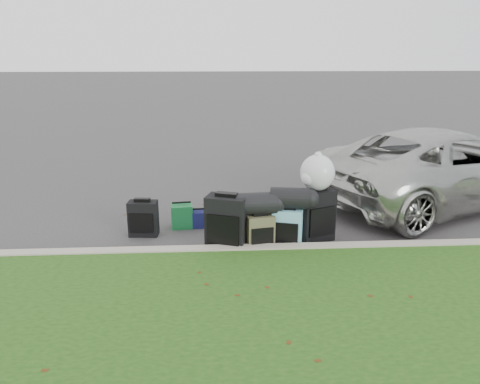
{
  "coord_description": "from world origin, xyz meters",
  "views": [
    {
      "loc": [
        -0.51,
        -6.76,
        2.65
      ],
      "look_at": [
        -0.1,
        0.2,
        0.55
      ],
      "focal_mm": 35.0,
      "sensor_mm": 36.0,
      "label": 1
    }
  ],
  "objects": [
    {
      "name": "trash_bag",
      "position": [
        0.96,
        -0.43,
        1.01
      ],
      "size": [
        0.49,
        0.49,
        0.49
      ],
      "primitive_type": "sphere",
      "color": "silver",
      "rests_on": "suitcase_large_black_right"
    },
    {
      "name": "duffel_left",
      "position": [
        0.06,
        -0.73,
        0.66
      ],
      "size": [
        0.59,
        0.34,
        0.31
      ],
      "primitive_type": "cylinder",
      "rotation": [
        0.0,
        1.57,
        0.07
      ],
      "color": "black",
      "rests_on": "suitcase_olive"
    },
    {
      "name": "suitcase_large_black_left",
      "position": [
        -0.34,
        -0.75,
        0.39
      ],
      "size": [
        0.62,
        0.48,
        0.78
      ],
      "primitive_type": "cube",
      "rotation": [
        0.0,
        0.0,
        -0.33
      ],
      "color": "black",
      "rests_on": "ground"
    },
    {
      "name": "duffel_right",
      "position": [
        0.53,
        -0.7,
        0.72
      ],
      "size": [
        0.57,
        0.38,
        0.3
      ],
      "primitive_type": "cylinder",
      "rotation": [
        0.0,
        1.57,
        -0.17
      ],
      "color": "black",
      "rests_on": "suitcase_teal"
    },
    {
      "name": "curb",
      "position": [
        0.0,
        -1.0,
        0.07
      ],
      "size": [
        120.0,
        0.18,
        0.15
      ],
      "primitive_type": "cube",
      "color": "#9E937F",
      "rests_on": "ground"
    },
    {
      "name": "suitcase_olive",
      "position": [
        0.12,
        -0.79,
        0.25
      ],
      "size": [
        0.41,
        0.3,
        0.51
      ],
      "primitive_type": "cube",
      "rotation": [
        0.0,
        0.0,
        0.19
      ],
      "color": "#414028",
      "rests_on": "ground"
    },
    {
      "name": "tote_green",
      "position": [
        -1.01,
        0.17,
        0.18
      ],
      "size": [
        0.35,
        0.3,
        0.37
      ],
      "primitive_type": "cube",
      "rotation": [
        0.0,
        0.0,
        0.13
      ],
      "color": "#197337",
      "rests_on": "ground"
    },
    {
      "name": "suitcase_teal",
      "position": [
        0.5,
        -0.73,
        0.29
      ],
      "size": [
        0.45,
        0.34,
        0.57
      ],
      "primitive_type": "cube",
      "rotation": [
        0.0,
        0.0,
        -0.28
      ],
      "color": "#5894AA",
      "rests_on": "ground"
    },
    {
      "name": "suitcase_small_black",
      "position": [
        -1.56,
        -0.13,
        0.26
      ],
      "size": [
        0.44,
        0.27,
        0.53
      ],
      "primitive_type": "cube",
      "rotation": [
        0.0,
        0.0,
        -0.09
      ],
      "color": "black",
      "rests_on": "ground"
    },
    {
      "name": "tote_navy",
      "position": [
        -0.73,
        0.16,
        0.13
      ],
      "size": [
        0.25,
        0.21,
        0.26
      ],
      "primitive_type": "cube",
      "rotation": [
        0.0,
        0.0,
        0.07
      ],
      "color": "#171A51",
      "rests_on": "ground"
    },
    {
      "name": "suv",
      "position": [
        3.62,
        1.14,
        0.68
      ],
      "size": [
        5.36,
        3.93,
        1.35
      ],
      "primitive_type": "imported",
      "rotation": [
        0.0,
        0.0,
        1.96
      ],
      "color": "#B7B7B2",
      "rests_on": "ground"
    },
    {
      "name": "ground",
      "position": [
        0.0,
        0.0,
        0.0
      ],
      "size": [
        120.0,
        120.0,
        0.0
      ],
      "primitive_type": "plane",
      "color": "#383535",
      "rests_on": "ground"
    },
    {
      "name": "suitcase_large_black_right",
      "position": [
        0.96,
        -0.47,
        0.38
      ],
      "size": [
        0.58,
        0.47,
        0.76
      ],
      "primitive_type": "cube",
      "rotation": [
        0.0,
        0.0,
        0.39
      ],
      "color": "black",
      "rests_on": "ground"
    }
  ]
}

